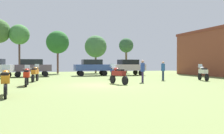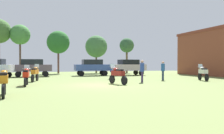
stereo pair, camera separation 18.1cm
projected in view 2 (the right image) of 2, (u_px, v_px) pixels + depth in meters
ground_plane at (100, 85)px, 16.27m from camera, size 44.00×52.00×0.02m
motorcycle_2 at (35, 73)px, 19.41m from camera, size 0.73×2.23×1.48m
motorcycle_6 at (112, 72)px, 22.19m from camera, size 0.74×2.24×1.50m
motorcycle_7 at (4, 81)px, 10.76m from camera, size 0.62×2.17×1.48m
motorcycle_8 at (26, 75)px, 15.80m from camera, size 0.62×2.24×1.44m
motorcycle_9 at (118, 74)px, 17.04m from camera, size 0.85×2.11×1.47m
motorcycle_10 at (203, 73)px, 20.43m from camera, size 0.79×2.08×1.47m
car_2 at (32, 66)px, 26.31m from camera, size 4.40×2.06×2.00m
car_3 at (92, 66)px, 28.52m from camera, size 4.32×1.84×2.00m
car_5 at (128, 66)px, 29.19m from camera, size 4.47×2.26×2.00m
person_1 at (163, 69)px, 20.86m from camera, size 0.41×0.41×1.73m
person_2 at (142, 69)px, 18.56m from camera, size 0.42×0.42×1.81m
tree_1 at (58, 42)px, 34.03m from camera, size 3.36×3.36×6.33m
tree_4 at (127, 46)px, 36.13m from camera, size 2.28×2.28×5.49m
tree_6 at (96, 47)px, 35.78m from camera, size 3.43×3.43×5.86m
tree_8 at (20, 35)px, 32.27m from camera, size 2.79×2.79×6.96m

